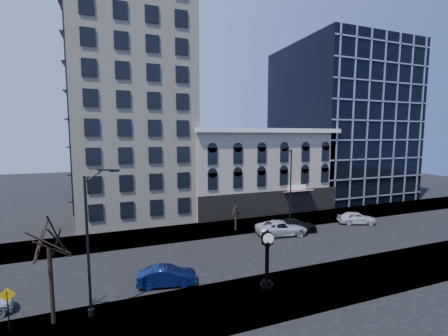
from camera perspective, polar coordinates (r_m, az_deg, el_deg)
name	(u,v)px	position (r m, az deg, el deg)	size (l,w,h in m)	color
ground	(219,256)	(29.79, -0.93, -16.43)	(160.00, 160.00, 0.00)	black
sidewalk_far	(197,231)	(36.94, -5.21, -11.82)	(160.00, 6.00, 0.12)	gray
sidewalk_near	(257,298)	(23.15, 6.36, -23.34)	(160.00, 6.00, 0.12)	gray
cream_tower	(133,79)	(45.59, -17.01, 15.83)	(15.90, 15.40, 42.50)	beige
victorian_row	(257,171)	(47.21, 6.29, -0.52)	(22.60, 11.19, 12.50)	#AA9F8C
glass_office	(338,123)	(62.45, 20.97, 8.08)	(20.00, 20.15, 28.00)	black
street_clock	(267,262)	(23.48, 8.20, -17.23)	(1.02, 1.02, 4.48)	black
street_lamp_near	(97,203)	(20.43, -23.02, -6.21)	(2.28, 1.24, 9.43)	black
street_lamp_far	(288,165)	(37.97, 12.05, 0.54)	(2.49, 1.27, 10.21)	black
bare_tree_near	(48,232)	(20.74, -30.52, -10.42)	(4.40, 4.40, 7.55)	black
bare_tree_far	(236,208)	(36.11, 2.24, -7.62)	(2.12, 2.12, 3.64)	black
warning_sign	(7,302)	(22.59, -35.94, -19.90)	(0.87, 0.13, 2.66)	black
car_near_b	(167,276)	(24.80, -10.80, -19.54)	(1.55, 4.44, 1.46)	#0C194C
car_far_a	(281,228)	(35.97, 10.88, -11.12)	(2.76, 5.98, 1.66)	silver
car_far_b	(295,225)	(37.46, 13.34, -10.58)	(2.16, 5.31, 1.54)	black
car_far_c	(356,218)	(43.17, 23.90, -8.66)	(1.89, 4.70, 1.60)	silver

